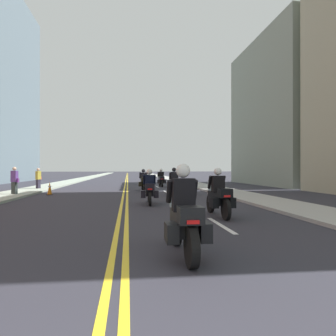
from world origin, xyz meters
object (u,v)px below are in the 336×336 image
motorcycle_3 (174,184)px  pedestrian_0 (38,179)px  motorcycle_4 (144,182)px  motorcycle_2 (149,190)px  motorcycle_1 (219,197)px  motorcycle_5 (161,179)px  motorcycle_0 (184,220)px  pedestrian_2 (15,181)px  traffic_cone_1 (50,188)px

motorcycle_3 → pedestrian_0: motorcycle_3 is taller
motorcycle_4 → motorcycle_2: bearing=-92.9°
motorcycle_1 → pedestrian_0: size_ratio=1.40×
motorcycle_5 → pedestrian_0: pedestrian_0 is taller
motorcycle_0 → motorcycle_4: size_ratio=0.96×
motorcycle_0 → pedestrian_2: (-7.59, 13.09, 0.22)m
motorcycle_1 → pedestrian_2: (-9.57, 8.88, 0.21)m
motorcycle_1 → traffic_cone_1: motorcycle_1 is taller
motorcycle_1 → pedestrian_0: 16.90m
motorcycle_3 → traffic_cone_1: motorcycle_3 is taller
motorcycle_1 → pedestrian_0: (-9.67, 13.86, 0.19)m
motorcycle_5 → pedestrian_2: (-9.50, -7.61, 0.23)m
motorcycle_4 → pedestrian_2: 8.28m
motorcycle_4 → pedestrian_0: size_ratio=1.35×
motorcycle_2 → motorcycle_5: motorcycle_5 is taller
motorcycle_2 → motorcycle_3: 4.82m
motorcycle_2 → traffic_cone_1: size_ratio=2.69×
motorcycle_0 → traffic_cone_1: (-5.75, 13.60, -0.26)m
pedestrian_2 → pedestrian_0: bearing=114.4°
motorcycle_3 → traffic_cone_1: 7.63m
motorcycle_2 → motorcycle_4: 8.11m
motorcycle_5 → pedestrian_2: bearing=-143.1°
motorcycle_5 → motorcycle_0: bearing=-97.1°
pedestrian_0 → traffic_cone_1: bearing=-131.2°
motorcycle_1 → motorcycle_2: (-2.02, 3.79, -0.02)m
motorcycle_3 → pedestrian_0: 11.02m
motorcycle_2 → pedestrian_0: 12.65m
motorcycle_5 → traffic_cone_1: (-7.66, -7.10, -0.25)m
motorcycle_4 → motorcycle_5: (1.79, 4.60, 0.01)m
motorcycle_5 → pedestrian_0: 9.96m
motorcycle_4 → pedestrian_2: pedestrian_2 is taller
motorcycle_2 → traffic_cone_1: 8.00m
motorcycle_3 → motorcycle_2: bearing=-110.3°
motorcycle_2 → pedestrian_2: pedestrian_2 is taller
motorcycle_0 → motorcycle_2: bearing=90.1°
motorcycle_0 → motorcycle_2: motorcycle_0 is taller
motorcycle_5 → pedestrian_2: 12.17m
motorcycle_3 → pedestrian_0: bearing=151.4°
motorcycle_4 → motorcycle_0: bearing=-92.2°
motorcycle_4 → traffic_cone_1: size_ratio=2.77×
motorcycle_4 → motorcycle_3: bearing=-67.1°
motorcycle_0 → pedestrian_2: pedestrian_2 is taller
motorcycle_1 → motorcycle_2: bearing=117.3°
motorcycle_0 → pedestrian_0: (-7.69, 18.07, 0.19)m
motorcycle_0 → motorcycle_2: 7.99m
traffic_cone_1 → pedestrian_0: pedestrian_0 is taller
traffic_cone_1 → pedestrian_2: bearing=-164.6°
motorcycle_4 → pedestrian_2: size_ratio=1.31×
motorcycle_4 → traffic_cone_1: (-5.86, -2.50, -0.24)m
motorcycle_2 → pedestrian_2: 9.11m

